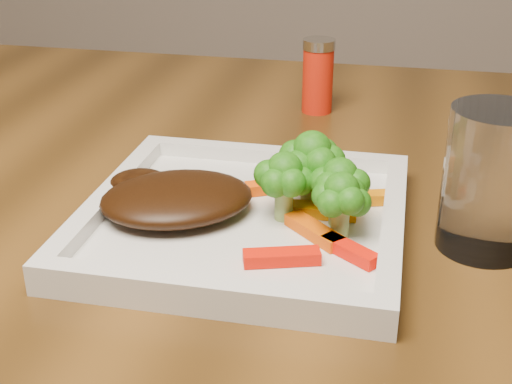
% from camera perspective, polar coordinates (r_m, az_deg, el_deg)
% --- Properties ---
extents(plate, '(0.27, 0.27, 0.01)m').
position_cam_1_polar(plate, '(0.62, -0.90, -2.50)').
color(plate, silver).
rests_on(plate, dining_table).
extents(steak, '(0.16, 0.15, 0.03)m').
position_cam_1_polar(steak, '(0.62, -6.36, -0.50)').
color(steak, black).
rests_on(steak, plate).
extents(broccoli_0, '(0.07, 0.07, 0.07)m').
position_cam_1_polar(broccoli_0, '(0.63, 4.46, 1.86)').
color(broccoli_0, '#147A17').
rests_on(broccoli_0, plate).
extents(broccoli_1, '(0.07, 0.07, 0.06)m').
position_cam_1_polar(broccoli_1, '(0.60, 6.69, 0.22)').
color(broccoli_1, '#207413').
rests_on(broccoli_1, plate).
extents(broccoli_2, '(0.06, 0.06, 0.06)m').
position_cam_1_polar(broccoli_2, '(0.58, 6.80, -1.02)').
color(broccoli_2, '#1E7B14').
rests_on(broccoli_2, plate).
extents(broccoli_3, '(0.07, 0.07, 0.06)m').
position_cam_1_polar(broccoli_3, '(0.60, 2.27, 0.50)').
color(broccoli_3, '#2C6010').
rests_on(broccoli_3, plate).
extents(carrot_0, '(0.06, 0.03, 0.01)m').
position_cam_1_polar(carrot_0, '(0.55, 2.07, -5.22)').
color(carrot_0, red).
rests_on(carrot_0, plate).
extents(carrot_1, '(0.05, 0.04, 0.01)m').
position_cam_1_polar(carrot_1, '(0.56, 7.51, -4.68)').
color(carrot_1, '#EE1203').
rests_on(carrot_1, plate).
extents(carrot_3, '(0.06, 0.03, 0.01)m').
position_cam_1_polar(carrot_3, '(0.65, 9.01, -0.47)').
color(carrot_3, '#D16F03').
rests_on(carrot_3, plate).
extents(carrot_4, '(0.06, 0.04, 0.01)m').
position_cam_1_polar(carrot_4, '(0.66, 1.59, 0.49)').
color(carrot_4, '#FF4C04').
rests_on(carrot_4, plate).
extents(carrot_5, '(0.05, 0.05, 0.01)m').
position_cam_1_polar(carrot_5, '(0.59, 4.68, -3.11)').
color(carrot_5, '#E25103').
rests_on(carrot_5, plate).
extents(carrot_6, '(0.06, 0.02, 0.01)m').
position_cam_1_polar(carrot_6, '(0.62, 5.12, -1.49)').
color(carrot_6, orange).
rests_on(carrot_6, plate).
extents(spice_shaker, '(0.05, 0.05, 0.09)m').
position_cam_1_polar(spice_shaker, '(0.90, 4.97, 9.23)').
color(spice_shaker, red).
rests_on(spice_shaker, dining_table).
extents(drinking_glass, '(0.08, 0.08, 0.12)m').
position_cam_1_polar(drinking_glass, '(0.60, 18.30, 0.87)').
color(drinking_glass, silver).
rests_on(drinking_glass, dining_table).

